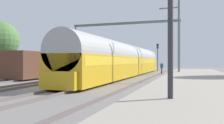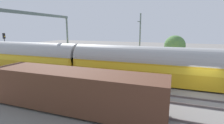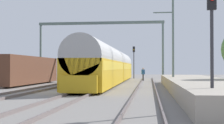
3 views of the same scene
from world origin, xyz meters
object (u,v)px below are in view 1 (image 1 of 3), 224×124
(freight_car, at_px, (50,65))
(person_crossing, at_px, (162,67))
(passenger_train, at_px, (127,60))
(catenary_gantry, at_px, (124,35))
(railway_signal_near, at_px, (170,9))
(railway_signal_far, at_px, (158,54))

(freight_car, bearing_deg, person_crossing, 43.61)
(passenger_train, relative_size, catenary_gantry, 1.95)
(railway_signal_near, bearing_deg, railway_signal_far, 97.68)
(passenger_train, bearing_deg, railway_signal_near, -72.73)
(freight_car, height_order, railway_signal_near, railway_signal_near)
(person_crossing, bearing_deg, catenary_gantry, -14.83)
(person_crossing, bearing_deg, passenger_train, 37.47)
(passenger_train, relative_size, freight_car, 2.53)
(railway_signal_near, relative_size, railway_signal_far, 0.98)
(catenary_gantry, bearing_deg, railway_signal_near, -72.18)
(passenger_train, xyz_separation_m, railway_signal_near, (6.94, -22.31, 1.24))
(railway_signal_near, bearing_deg, passenger_train, 107.27)
(railway_signal_near, height_order, catenary_gantry, catenary_gantry)
(railway_signal_far, bearing_deg, passenger_train, -97.32)
(freight_car, distance_m, person_crossing, 16.36)
(person_crossing, relative_size, railway_signal_far, 0.34)
(passenger_train, distance_m, catenary_gantry, 7.24)
(catenary_gantry, bearing_deg, freight_car, -121.03)
(person_crossing, xyz_separation_m, railway_signal_near, (3.38, -28.97, 2.18))
(person_crossing, xyz_separation_m, catenary_gantry, (-5.63, -0.95, 4.89))
(railway_signal_far, distance_m, catenary_gantry, 10.38)
(freight_car, relative_size, railway_signal_near, 2.59)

